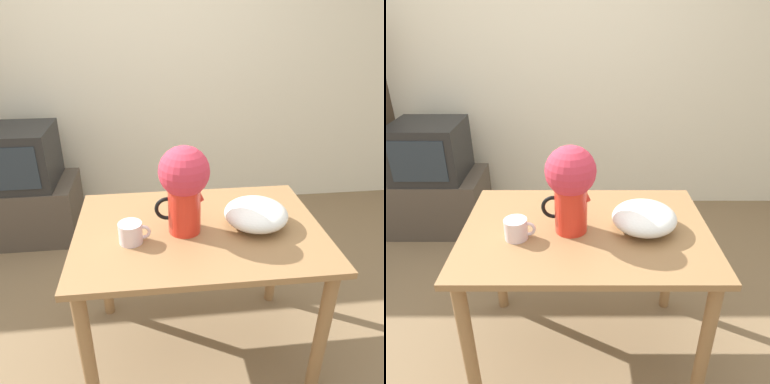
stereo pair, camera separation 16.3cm
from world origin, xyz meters
TOP-DOWN VIEW (x-y plane):
  - ground_plane at (0.00, 0.00)m, footprint 12.00×12.00m
  - wall_back at (0.00, 1.82)m, footprint 8.00×0.05m
  - table at (0.23, 0.06)m, footprint 1.14×0.79m
  - flower_vase at (0.16, 0.04)m, footprint 0.24×0.22m
  - coffee_mug at (-0.07, -0.02)m, footprint 0.14×0.10m
  - white_bowl at (0.50, 0.05)m, footprint 0.29×0.29m
  - tv_stand at (-0.97, 1.35)m, footprint 0.76×0.52m
  - tv_set at (-0.97, 1.35)m, footprint 0.53×0.51m

SIDE VIEW (x-z plane):
  - ground_plane at x=0.00m, z-range 0.00..0.00m
  - tv_stand at x=-0.97m, z-range 0.00..0.47m
  - table at x=0.23m, z-range 0.26..1.05m
  - tv_set at x=-0.97m, z-range 0.47..0.91m
  - coffee_mug at x=-0.07m, z-range 0.78..0.88m
  - white_bowl at x=0.50m, z-range 0.78..0.90m
  - flower_vase at x=0.16m, z-range 0.82..1.23m
  - wall_back at x=0.00m, z-range 0.00..2.60m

